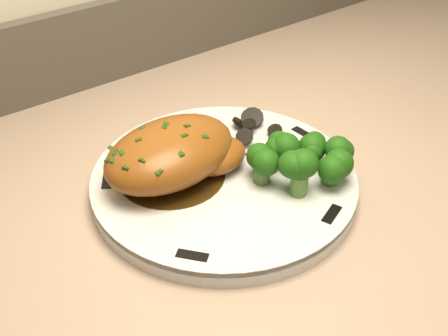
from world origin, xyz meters
TOP-DOWN VIEW (x-y plane):
  - counter at (0.26, 1.67)m, footprint 1.88×0.64m
  - plate at (0.05, 1.67)m, footprint 0.34×0.34m
  - rim_accent_0 at (0.18, 1.68)m, footprint 0.01×0.03m
  - rim_accent_1 at (0.09, 1.79)m, footprint 0.03×0.02m
  - rim_accent_2 at (-0.06, 1.74)m, footprint 0.03×0.03m
  - rim_accent_3 at (-0.05, 1.59)m, footprint 0.03×0.03m
  - rim_accent_4 at (0.10, 1.55)m, footprint 0.03×0.02m
  - gravy_pool at (0.01, 1.70)m, footprint 0.12×0.12m
  - chicken_breast at (0.01, 1.70)m, footprint 0.17×0.12m
  - mushroom_pile at (0.10, 1.70)m, footprint 0.11×0.08m
  - broccoli_florets at (0.13, 1.62)m, footprint 0.12×0.09m

SIDE VIEW (x-z plane):
  - counter at x=0.26m, z-range -0.06..0.87m
  - plate at x=0.05m, z-range 0.81..0.83m
  - rim_accent_0 at x=0.18m, z-range 0.83..0.83m
  - rim_accent_1 at x=0.09m, z-range 0.83..0.83m
  - rim_accent_2 at x=-0.06m, z-range 0.83..0.83m
  - rim_accent_3 at x=-0.05m, z-range 0.83..0.83m
  - rim_accent_4 at x=0.10m, z-range 0.83..0.83m
  - gravy_pool at x=0.01m, z-range 0.83..0.83m
  - mushroom_pile at x=0.10m, z-range 0.82..0.85m
  - broccoli_florets at x=0.13m, z-range 0.83..0.88m
  - chicken_breast at x=0.01m, z-range 0.83..0.89m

